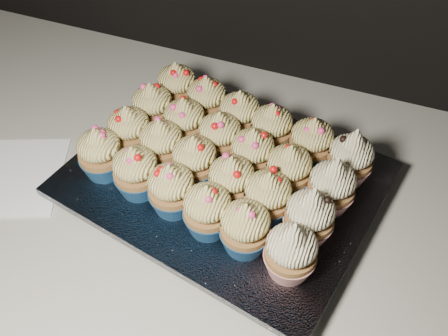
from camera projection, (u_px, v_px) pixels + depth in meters
name	position (u px, v px, depth m)	size (l,w,h in m)	color
cabinet	(167.00, 308.00, 1.12)	(2.40, 0.60, 0.86)	black
worktop	(142.00, 174.00, 0.78)	(2.44, 0.64, 0.04)	beige
napkin	(11.00, 176.00, 0.75)	(0.15, 0.15, 0.00)	white
baking_tray	(224.00, 186.00, 0.73)	(0.38, 0.29, 0.02)	black
foil_lining	(224.00, 178.00, 0.71)	(0.42, 0.32, 0.01)	silver
cupcake_0	(100.00, 153.00, 0.69)	(0.06, 0.06, 0.08)	navy
cupcake_1	(136.00, 171.00, 0.66)	(0.06, 0.06, 0.08)	navy
cupcake_2	(172.00, 189.00, 0.64)	(0.06, 0.06, 0.08)	navy
cupcake_3	(208.00, 210.00, 0.62)	(0.06, 0.06, 0.08)	navy
cupcake_4	(245.00, 228.00, 0.60)	(0.06, 0.06, 0.08)	navy
cupcake_5	(291.00, 251.00, 0.58)	(0.06, 0.06, 0.10)	#A41916
cupcake_6	(130.00, 131.00, 0.72)	(0.06, 0.06, 0.08)	navy
cupcake_7	(162.00, 145.00, 0.70)	(0.06, 0.06, 0.08)	navy
cupcake_8	(195.00, 161.00, 0.68)	(0.06, 0.06, 0.08)	navy
cupcake_9	(231.00, 181.00, 0.65)	(0.06, 0.06, 0.08)	navy
cupcake_10	(267.00, 197.00, 0.63)	(0.06, 0.06, 0.08)	navy
cupcake_11	(310.00, 216.00, 0.61)	(0.06, 0.06, 0.10)	#A41916
cupcake_12	(153.00, 108.00, 0.75)	(0.06, 0.06, 0.08)	navy
cupcake_13	(185.00, 122.00, 0.73)	(0.06, 0.06, 0.08)	navy
cupcake_14	(220.00, 137.00, 0.71)	(0.06, 0.06, 0.08)	navy
cupcake_15	(252.00, 153.00, 0.69)	(0.06, 0.06, 0.08)	navy
cupcake_16	(289.00, 170.00, 0.66)	(0.06, 0.06, 0.08)	navy
cupcake_17	(332.00, 186.00, 0.64)	(0.06, 0.06, 0.10)	#A41916
cupcake_18	(177.00, 87.00, 0.78)	(0.06, 0.06, 0.08)	navy
cupcake_19	(207.00, 101.00, 0.76)	(0.06, 0.06, 0.08)	navy
cupcake_20	(239.00, 115.00, 0.74)	(0.06, 0.06, 0.08)	navy
cupcake_21	(271.00, 129.00, 0.72)	(0.06, 0.06, 0.08)	navy
cupcake_22	(311.00, 143.00, 0.70)	(0.06, 0.06, 0.08)	navy
cupcake_23	(350.00, 158.00, 0.68)	(0.06, 0.06, 0.10)	#A41916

